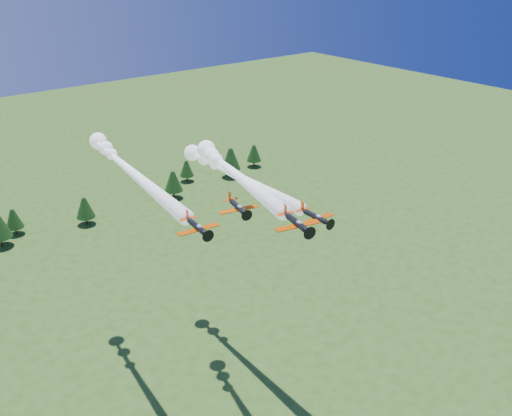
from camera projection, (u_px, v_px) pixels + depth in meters
plane_lead at (231, 171)px, 104.24m from camera, size 13.60×42.18×3.70m
plane_left at (127, 168)px, 109.03m from camera, size 10.68×53.21×3.70m
plane_right at (231, 173)px, 119.35m from camera, size 7.33×47.31×3.70m
plane_slot at (238, 207)px, 98.97m from camera, size 7.27×8.01×2.54m
treeline at (66, 206)px, 185.69m from camera, size 178.67×17.21×11.90m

